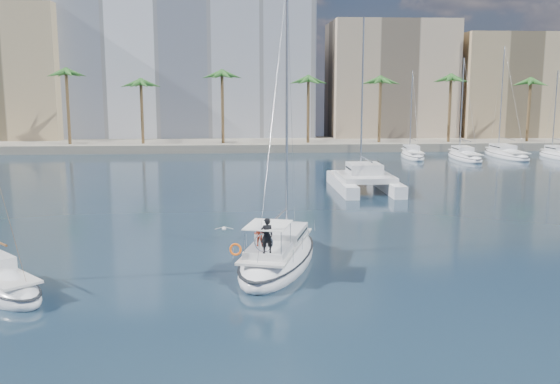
{
  "coord_description": "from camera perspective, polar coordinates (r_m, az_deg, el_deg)",
  "views": [
    {
      "loc": [
        -3.26,
        -35.37,
        9.9
      ],
      "look_at": [
        -0.87,
        1.5,
        3.45
      ],
      "focal_mm": 40.0,
      "sensor_mm": 36.0,
      "label": 1
    }
  ],
  "objects": [
    {
      "name": "palm_left",
      "position": [
        97.35,
        -22.43,
        9.38
      ],
      "size": [
        3.6,
        3.6,
        12.3
      ],
      "color": "brown",
      "rests_on": "ground"
    },
    {
      "name": "catamaran",
      "position": [
        59.14,
        7.71,
        1.26
      ],
      "size": [
        5.59,
        10.92,
        15.94
      ],
      "rotation": [
        0.0,
        0.0,
        0.02
      ],
      "color": "white",
      "rests_on": "ground"
    },
    {
      "name": "palm_centre",
      "position": [
        92.43,
        -1.71,
        10.12
      ],
      "size": [
        3.6,
        3.6,
        12.3
      ],
      "color": "brown",
      "rests_on": "ground"
    },
    {
      "name": "building_beige",
      "position": [
        108.36,
        9.92,
        9.8
      ],
      "size": [
        20.0,
        14.0,
        20.0
      ],
      "primitive_type": "cube",
      "color": "tan",
      "rests_on": "ground"
    },
    {
      "name": "palm_right",
      "position": [
        99.6,
        18.53,
        9.61
      ],
      "size": [
        3.6,
        3.6,
        12.3
      ],
      "color": "brown",
      "rests_on": "ground"
    },
    {
      "name": "building_tan_right",
      "position": [
        112.85,
        20.19,
        8.84
      ],
      "size": [
        18.0,
        12.0,
        18.0
      ],
      "primitive_type": "cube",
      "color": "tan",
      "rests_on": "ground"
    },
    {
      "name": "seagull",
      "position": [
        40.33,
        -5.14,
        -3.34
      ],
      "size": [
        1.2,
        0.52,
        0.22
      ],
      "color": "silver",
      "rests_on": "ground"
    },
    {
      "name": "ground",
      "position": [
        36.87,
        1.51,
        -5.68
      ],
      "size": [
        160.0,
        160.0,
        0.0
      ],
      "primitive_type": "plane",
      "color": "black",
      "rests_on": "ground"
    },
    {
      "name": "quay",
      "position": [
        96.87,
        -1.76,
        4.38
      ],
      "size": [
        120.0,
        14.0,
        1.2
      ],
      "primitive_type": "cube",
      "color": "gray",
      "rests_on": "ground"
    },
    {
      "name": "moored_yacht_b",
      "position": [
        86.27,
        16.52,
        2.89
      ],
      "size": [
        3.32,
        10.83,
        13.72
      ],
      "primitive_type": null,
      "rotation": [
        0.0,
        0.0,
        -0.02
      ],
      "color": "white",
      "rests_on": "ground"
    },
    {
      "name": "moored_yacht_a",
      "position": [
        86.16,
        12.0,
        3.08
      ],
      "size": [
        3.37,
        9.52,
        11.9
      ],
      "primitive_type": null,
      "rotation": [
        0.0,
        0.0,
        -0.07
      ],
      "color": "white",
      "rests_on": "ground"
    },
    {
      "name": "main_sloop",
      "position": [
        34.57,
        -0.17,
        -5.86
      ],
      "size": [
        6.38,
        11.53,
        16.32
      ],
      "rotation": [
        0.0,
        0.0,
        -0.28
      ],
      "color": "white",
      "rests_on": "ground"
    },
    {
      "name": "moored_yacht_d",
      "position": [
        91.57,
        24.19,
        2.82
      ],
      "size": [
        3.52,
        9.55,
        11.9
      ],
      "primitive_type": null,
      "rotation": [
        0.0,
        0.0,
        0.09
      ],
      "color": "white",
      "rests_on": "ground"
    },
    {
      "name": "building_modern",
      "position": [
        108.8,
        -8.49,
        11.95
      ],
      "size": [
        42.0,
        16.0,
        28.0
      ],
      "primitive_type": "cube",
      "color": "white",
      "rests_on": "ground"
    },
    {
      "name": "moored_yacht_c",
      "position": [
        90.54,
        19.96,
        3.02
      ],
      "size": [
        3.98,
        12.33,
        15.54
      ],
      "primitive_type": null,
      "rotation": [
        0.0,
        0.0,
        0.03
      ],
      "color": "white",
      "rests_on": "ground"
    }
  ]
}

